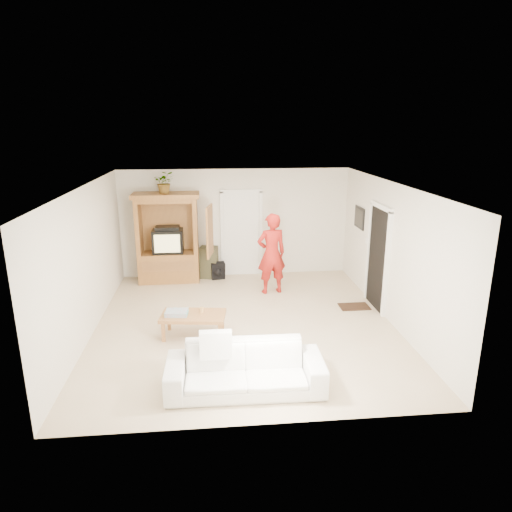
{
  "coord_description": "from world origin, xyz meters",
  "views": [
    {
      "loc": [
        -0.57,
        -7.85,
        3.62
      ],
      "look_at": [
        0.27,
        0.6,
        1.15
      ],
      "focal_mm": 32.0,
      "sensor_mm": 36.0,
      "label": 1
    }
  ],
  "objects_px": {
    "man": "(271,254)",
    "armoire": "(169,244)",
    "sofa": "(245,369)",
    "coffee_table": "(193,317)"
  },
  "relations": [
    {
      "from": "armoire",
      "to": "man",
      "type": "height_order",
      "value": "armoire"
    },
    {
      "from": "man",
      "to": "sofa",
      "type": "height_order",
      "value": "man"
    },
    {
      "from": "coffee_table",
      "to": "man",
      "type": "bearing_deg",
      "value": 58.19
    },
    {
      "from": "sofa",
      "to": "coffee_table",
      "type": "xyz_separation_m",
      "value": [
        -0.78,
        1.77,
        0.04
      ]
    },
    {
      "from": "armoire",
      "to": "man",
      "type": "xyz_separation_m",
      "value": [
        2.29,
        -1.04,
        -0.01
      ]
    },
    {
      "from": "man",
      "to": "sofa",
      "type": "relative_size",
      "value": 0.81
    },
    {
      "from": "sofa",
      "to": "man",
      "type": "bearing_deg",
      "value": 78.06
    },
    {
      "from": "man",
      "to": "armoire",
      "type": "bearing_deg",
      "value": -36.31
    },
    {
      "from": "man",
      "to": "coffee_table",
      "type": "distance_m",
      "value": 2.67
    },
    {
      "from": "man",
      "to": "sofa",
      "type": "distance_m",
      "value": 3.94
    }
  ]
}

